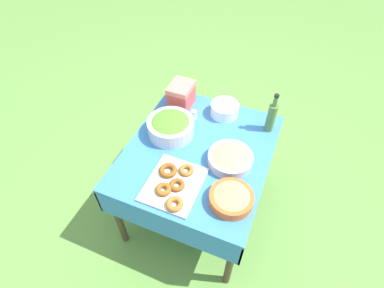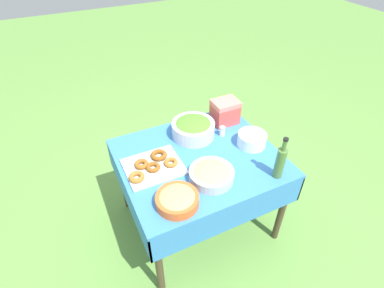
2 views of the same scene
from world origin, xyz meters
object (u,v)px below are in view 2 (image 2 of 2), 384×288
salad_bowl (193,128)px  olive_oil_bottle (280,162)px  bread_bowl (177,199)px  plate_stack (252,139)px  donut_platter (153,166)px  pasta_bowl (211,174)px  cooler_box (225,112)px

salad_bowl → olive_oil_bottle: 0.71m
olive_oil_bottle → bread_bowl: bearing=-5.8°
salad_bowl → plate_stack: size_ratio=1.55×
salad_bowl → donut_platter: bearing=27.0°
donut_platter → olive_oil_bottle: (-0.71, 0.43, 0.11)m
donut_platter → pasta_bowl: bearing=139.2°
salad_bowl → plate_stack: bearing=139.7°
plate_stack → bread_bowl: size_ratio=0.81×
salad_bowl → donut_platter: size_ratio=0.82×
salad_bowl → plate_stack: salad_bowl is taller
donut_platter → cooler_box: cooler_box is taller
plate_stack → olive_oil_bottle: bearing=84.2°
salad_bowl → olive_oil_bottle: olive_oil_bottle is taller
donut_platter → plate_stack: size_ratio=1.89×
bread_bowl → cooler_box: cooler_box is taller
bread_bowl → olive_oil_bottle: bearing=174.2°
bread_bowl → pasta_bowl: bearing=-161.4°
pasta_bowl → olive_oil_bottle: (-0.40, 0.17, 0.08)m
bread_bowl → salad_bowl: bearing=-124.0°
salad_bowl → olive_oil_bottle: size_ratio=1.04×
salad_bowl → olive_oil_bottle: bearing=115.6°
salad_bowl → bread_bowl: bearing=56.0°
salad_bowl → bread_bowl: size_ratio=1.25×
cooler_box → donut_platter: bearing=20.0°
pasta_bowl → bread_bowl: 0.30m
salad_bowl → bread_bowl: (0.38, 0.57, -0.03)m
salad_bowl → donut_platter: (0.41, 0.21, -0.05)m
donut_platter → plate_stack: (-0.75, 0.08, 0.03)m
donut_platter → olive_oil_bottle: size_ratio=1.27×
donut_platter → cooler_box: bearing=-160.0°
plate_stack → cooler_box: (0.03, -0.34, 0.05)m
cooler_box → olive_oil_bottle: bearing=89.6°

